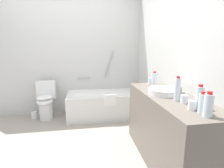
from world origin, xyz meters
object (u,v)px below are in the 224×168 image
bathtub (105,103)px  toilet (46,101)px  sink_basin (164,91)px  drinking_glass_2 (184,99)px  water_bottle_2 (154,80)px  toilet_paper_roll (34,115)px  soap_dish (161,88)px  water_bottle_0 (208,105)px  water_bottle_3 (202,103)px  drinking_glass_0 (192,105)px  water_bottle_4 (199,97)px  sink_faucet (180,91)px  water_bottle_1 (177,89)px  drinking_glass_1 (150,81)px

bathtub → toilet: (-1.17, 0.07, 0.09)m
sink_basin → drinking_glass_2: size_ratio=4.42×
water_bottle_2 → toilet_paper_roll: water_bottle_2 is taller
water_bottle_2 → soap_dish: water_bottle_2 is taller
water_bottle_0 → toilet_paper_roll: (-1.95, 2.28, -0.87)m
sink_basin → toilet_paper_roll: 2.63m
water_bottle_3 → drinking_glass_0: bearing=109.9°
toilet_paper_roll → water_bottle_4: bearing=-46.3°
bathtub → toilet: 1.17m
sink_faucet → water_bottle_0: size_ratio=0.75×
sink_faucet → toilet_paper_roll: sink_faucet is taller
sink_faucet → sink_basin: bearing=-180.0°
water_bottle_2 → water_bottle_3: (0.01, -0.93, -0.02)m
water_bottle_3 → soap_dish: (0.05, 0.85, -0.07)m
toilet → water_bottle_1: size_ratio=2.94×
bathtub → toilet: size_ratio=2.01×
sink_basin → water_bottle_3: water_bottle_3 is taller
drinking_glass_1 → water_bottle_3: bearing=-91.5°
water_bottle_3 → sink_basin: bearing=93.2°
toilet → water_bottle_0: 2.87m
water_bottle_4 → toilet: bearing=130.5°
water_bottle_0 → soap_dish: (0.06, 0.93, -0.08)m
sink_faucet → drinking_glass_1: drinking_glass_1 is taller
water_bottle_4 → soap_dish: (0.00, 0.75, -0.09)m
water_bottle_2 → soap_dish: size_ratio=2.51×
toilet → water_bottle_4: water_bottle_4 is taller
bathtub → sink_faucet: bathtub is taller
water_bottle_1 → drinking_glass_2: (0.03, -0.08, -0.08)m
bathtub → soap_dish: 1.49m
sink_basin → water_bottle_0: water_bottle_0 is taller
drinking_glass_2 → bathtub: bearing=106.7°
water_bottle_0 → soap_dish: size_ratio=2.25×
soap_dish → toilet: bearing=143.4°
sink_faucet → toilet_paper_roll: size_ratio=1.21×
drinking_glass_1 → toilet_paper_roll: size_ratio=0.78×
sink_basin → soap_dish: bearing=70.8°
sink_basin → water_bottle_3: 0.61m
sink_faucet → drinking_glass_1: (-0.14, 0.56, 0.01)m
toilet → water_bottle_3: size_ratio=4.10×
water_bottle_4 → water_bottle_3: bearing=-115.8°
water_bottle_4 → drinking_glass_2: size_ratio=2.72×
sink_faucet → drinking_glass_2: same height
sink_basin → water_bottle_3: (0.03, -0.60, 0.05)m
drinking_glass_1 → toilet: bearing=150.2°
toilet → water_bottle_4: bearing=40.9°
sink_faucet → water_bottle_0: 0.71m
drinking_glass_2 → sink_basin: bearing=97.0°
water_bottle_2 → water_bottle_3: water_bottle_2 is taller
drinking_glass_0 → water_bottle_3: bearing=-70.1°
water_bottle_2 → water_bottle_0: bearing=-89.9°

